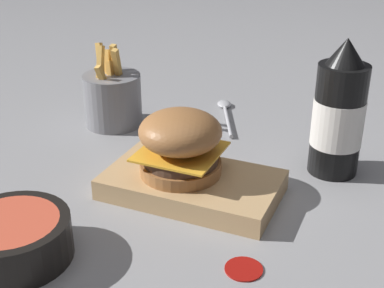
{
  "coord_description": "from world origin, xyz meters",
  "views": [
    {
      "loc": [
        0.23,
        -0.57,
        0.4
      ],
      "look_at": [
        -0.03,
        0.04,
        0.08
      ],
      "focal_mm": 50.0,
      "sensor_mm": 36.0,
      "label": 1
    }
  ],
  "objects_px": {
    "spoon": "(225,110)",
    "fries_basket": "(113,99)",
    "serving_board": "(192,185)",
    "ketchup_bottle": "(338,115)",
    "side_bowl": "(13,238)",
    "burger": "(180,143)"
  },
  "relations": [
    {
      "from": "serving_board",
      "to": "spoon",
      "type": "xyz_separation_m",
      "value": [
        -0.06,
        0.31,
        -0.01
      ]
    },
    {
      "from": "fries_basket",
      "to": "spoon",
      "type": "distance_m",
      "value": 0.23
    },
    {
      "from": "burger",
      "to": "spoon",
      "type": "bearing_deg",
      "value": 98.19
    },
    {
      "from": "serving_board",
      "to": "fries_basket",
      "type": "bearing_deg",
      "value": 143.11
    },
    {
      "from": "serving_board",
      "to": "fries_basket",
      "type": "xyz_separation_m",
      "value": [
        -0.24,
        0.18,
        0.04
      ]
    },
    {
      "from": "ketchup_bottle",
      "to": "spoon",
      "type": "xyz_separation_m",
      "value": [
        -0.24,
        0.16,
        -0.09
      ]
    },
    {
      "from": "serving_board",
      "to": "ketchup_bottle",
      "type": "relative_size",
      "value": 1.17
    },
    {
      "from": "burger",
      "to": "side_bowl",
      "type": "distance_m",
      "value": 0.26
    },
    {
      "from": "serving_board",
      "to": "fries_basket",
      "type": "distance_m",
      "value": 0.3
    },
    {
      "from": "burger",
      "to": "fries_basket",
      "type": "distance_m",
      "value": 0.28
    },
    {
      "from": "ketchup_bottle",
      "to": "spoon",
      "type": "distance_m",
      "value": 0.3
    },
    {
      "from": "fries_basket",
      "to": "burger",
      "type": "bearing_deg",
      "value": -38.9
    },
    {
      "from": "fries_basket",
      "to": "ketchup_bottle",
      "type": "bearing_deg",
      "value": -3.45
    },
    {
      "from": "serving_board",
      "to": "burger",
      "type": "height_order",
      "value": "burger"
    },
    {
      "from": "serving_board",
      "to": "fries_basket",
      "type": "relative_size",
      "value": 1.63
    },
    {
      "from": "side_bowl",
      "to": "serving_board",
      "type": "bearing_deg",
      "value": 58.22
    },
    {
      "from": "burger",
      "to": "spoon",
      "type": "xyz_separation_m",
      "value": [
        -0.04,
        0.31,
        -0.07
      ]
    },
    {
      "from": "burger",
      "to": "ketchup_bottle",
      "type": "height_order",
      "value": "ketchup_bottle"
    },
    {
      "from": "spoon",
      "to": "ketchup_bottle",
      "type": "bearing_deg",
      "value": -148.95
    },
    {
      "from": "ketchup_bottle",
      "to": "side_bowl",
      "type": "height_order",
      "value": "ketchup_bottle"
    },
    {
      "from": "ketchup_bottle",
      "to": "spoon",
      "type": "height_order",
      "value": "ketchup_bottle"
    },
    {
      "from": "spoon",
      "to": "fries_basket",
      "type": "bearing_deg",
      "value": 103.11
    }
  ]
}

